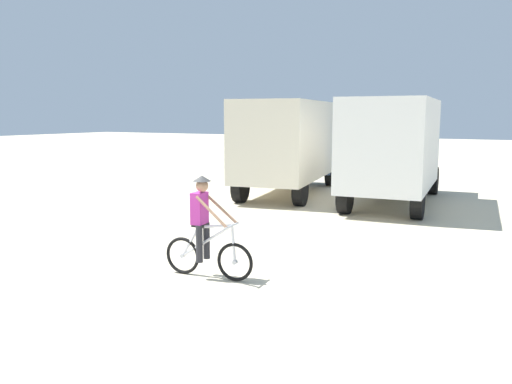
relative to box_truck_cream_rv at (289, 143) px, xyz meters
name	(u,v)px	position (x,y,z in m)	size (l,w,h in m)	color
ground_plane	(149,278)	(1.95, -10.08, -1.87)	(120.00, 120.00, 0.00)	beige
box_truck_cream_rv	(289,143)	(0.00, 0.00, 0.00)	(3.37, 7.03, 3.35)	beige
box_truck_white_box	(395,146)	(3.86, -0.31, 0.00)	(2.92, 6.92, 3.35)	white
cyclist_orange_shirt	(205,231)	(2.80, -9.57, -1.03)	(1.73, 0.52, 1.82)	black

